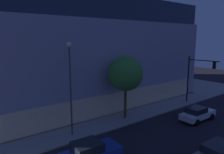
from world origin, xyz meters
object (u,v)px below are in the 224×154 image
traffic_light_far_corner (197,73)px  modern_building (63,51)px  sidewalk_tree (126,74)px  street_lamp_sidewalk (70,79)px  car_blue (90,153)px  car_white (197,114)px

traffic_light_far_corner → modern_building: bearing=124.2°
modern_building → sidewalk_tree: (0.26, -15.38, -1.77)m
street_lamp_sidewalk → traffic_light_far_corner: bearing=-4.8°
modern_building → street_lamp_sidewalk: (-6.60, -15.61, -1.51)m
street_lamp_sidewalk → car_blue: 6.90m
modern_building → street_lamp_sidewalk: modern_building is taller
car_blue → modern_building: bearing=69.6°
modern_building → car_blue: size_ratio=7.66×
street_lamp_sidewalk → car_white: (13.04, -5.05, -4.74)m
modern_building → car_blue: modern_building is taller
modern_building → car_blue: (-7.67, -20.60, -6.16)m
street_lamp_sidewalk → car_blue: size_ratio=1.93×
traffic_light_far_corner → car_blue: traffic_light_far_corner is taller
traffic_light_far_corner → car_white: (-5.24, -3.51, -3.69)m
sidewalk_tree → car_blue: size_ratio=1.57×
sidewalk_tree → car_white: size_ratio=1.50×
street_lamp_sidewalk → car_white: bearing=-21.2°
car_white → modern_building: bearing=107.3°
sidewalk_tree → car_blue: 10.46m
traffic_light_far_corner → street_lamp_sidewalk: bearing=175.2°
modern_building → street_lamp_sidewalk: bearing=-112.9°
car_blue → car_white: 14.11m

